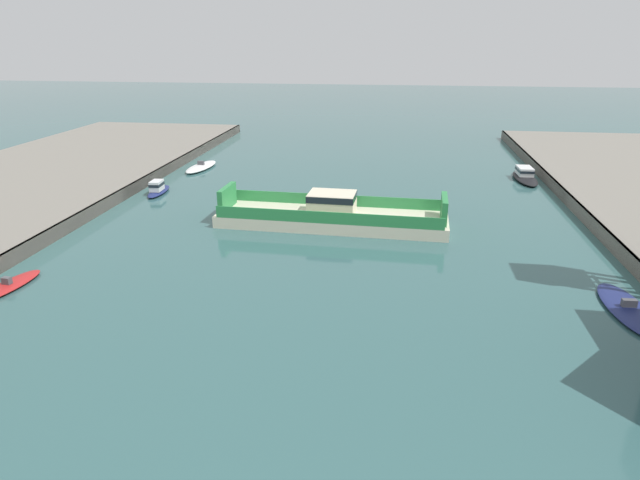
% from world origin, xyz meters
% --- Properties ---
extents(chain_ferry, '(21.96, 6.84, 3.30)m').
position_xyz_m(chain_ferry, '(-0.21, 38.43, 1.00)').
color(chain_ferry, beige).
rests_on(chain_ferry, ground).
extents(moored_boat_near_right, '(2.72, 8.22, 1.55)m').
position_xyz_m(moored_boat_near_right, '(21.67, 59.32, 0.57)').
color(moored_boat_near_right, black).
rests_on(moored_boat_near_right, ground).
extents(moored_boat_mid_left, '(1.97, 5.53, 1.59)m').
position_xyz_m(moored_boat_mid_left, '(-21.24, 46.71, 0.60)').
color(moored_boat_mid_left, navy).
rests_on(moored_boat_mid_left, ground).
extents(moored_boat_mid_right, '(2.55, 6.22, 0.88)m').
position_xyz_m(moored_boat_mid_right, '(-21.49, 21.14, 0.20)').
color(moored_boat_mid_right, red).
rests_on(moored_boat_mid_right, ground).
extents(moored_boat_far_left, '(2.95, 8.13, 0.87)m').
position_xyz_m(moored_boat_far_left, '(21.15, 23.58, 0.20)').
color(moored_boat_far_left, navy).
rests_on(moored_boat_far_left, ground).
extents(moored_boat_far_right, '(3.24, 8.02, 1.08)m').
position_xyz_m(moored_boat_far_right, '(-20.62, 59.54, 0.30)').
color(moored_boat_far_right, white).
rests_on(moored_boat_far_right, ground).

